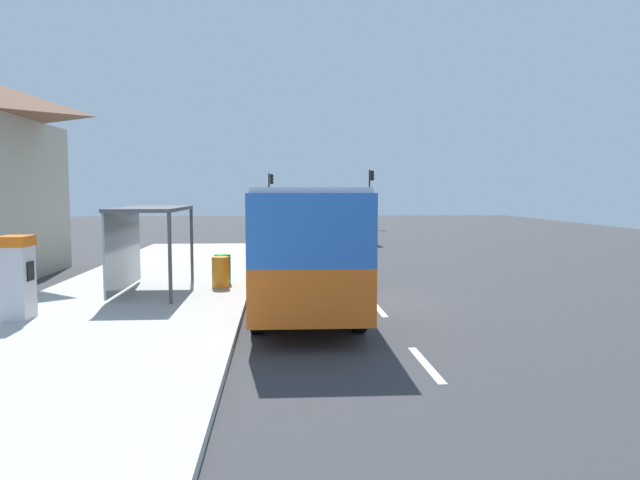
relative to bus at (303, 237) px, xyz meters
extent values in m
cube|color=#38383A|center=(1.71, 13.71, -1.86)|extent=(56.00, 92.00, 0.04)
cube|color=beige|center=(-4.69, 1.71, -1.75)|extent=(6.20, 30.00, 0.18)
cube|color=silver|center=(1.96, -6.29, -1.84)|extent=(0.16, 2.20, 0.01)
cube|color=silver|center=(1.96, -1.29, -1.84)|extent=(0.16, 2.20, 0.01)
cube|color=silver|center=(1.96, 3.71, -1.84)|extent=(0.16, 2.20, 0.01)
cube|color=silver|center=(1.96, 8.71, -1.84)|extent=(0.16, 2.20, 0.01)
cube|color=silver|center=(1.96, 13.71, -1.84)|extent=(0.16, 2.20, 0.01)
cube|color=silver|center=(1.96, 18.71, -1.84)|extent=(0.16, 2.20, 0.01)
cube|color=silver|center=(1.96, 23.71, -1.84)|extent=(0.16, 2.20, 0.01)
cube|color=silver|center=(1.96, 28.71, -1.84)|extent=(0.16, 2.20, 0.01)
cube|color=orange|center=(0.01, -0.02, -0.77)|extent=(2.64, 11.03, 1.15)
cube|color=blue|center=(0.01, -0.02, 0.53)|extent=(2.64, 11.03, 1.45)
cube|color=silver|center=(0.01, -0.02, 1.31)|extent=(2.51, 10.81, 0.12)
cube|color=black|center=(0.08, 5.43, 0.46)|extent=(2.30, 0.15, 1.22)
cube|color=black|center=(-1.20, -0.51, 0.46)|extent=(0.19, 8.58, 1.10)
cylinder|color=black|center=(-1.07, 3.89, -1.34)|extent=(0.29, 1.00, 1.00)
cylinder|color=black|center=(1.19, 3.87, -1.34)|extent=(0.29, 1.00, 1.00)
cylinder|color=black|center=(-1.16, -3.71, -1.34)|extent=(0.29, 1.00, 1.00)
cylinder|color=black|center=(1.10, -3.73, -1.34)|extent=(0.29, 1.00, 1.00)
cube|color=silver|center=(3.91, 19.64, -0.52)|extent=(2.25, 5.29, 1.96)
cube|color=black|center=(3.91, 19.64, -0.19)|extent=(2.19, 3.22, 0.44)
cylinder|color=black|center=(4.91, 17.68, -1.50)|extent=(0.25, 0.69, 0.68)
cylinder|color=black|center=(3.11, 17.60, -1.50)|extent=(0.25, 0.69, 0.68)
cylinder|color=black|center=(4.71, 21.68, -1.50)|extent=(0.25, 0.69, 0.68)
cylinder|color=black|center=(2.92, 21.59, -1.50)|extent=(0.25, 0.69, 0.68)
cube|color=#B7B7BC|center=(4.01, 39.97, -1.22)|extent=(1.86, 4.43, 0.60)
cube|color=black|center=(4.01, 39.77, -0.62)|extent=(1.62, 2.40, 0.60)
cylinder|color=black|center=(3.21, 41.48, -1.52)|extent=(0.21, 0.64, 0.64)
cylinder|color=black|center=(4.85, 41.46, -1.52)|extent=(0.21, 0.64, 0.64)
cylinder|color=black|center=(3.17, 38.48, -1.52)|extent=(0.21, 0.64, 0.64)
cylinder|color=black|center=(4.81, 38.46, -1.52)|extent=(0.21, 0.64, 0.64)
cube|color=black|center=(4.01, 29.67, -1.22)|extent=(1.92, 4.45, 0.60)
cube|color=black|center=(4.02, 29.87, -0.62)|extent=(1.65, 2.42, 0.60)
cylinder|color=black|center=(4.79, 28.15, -1.52)|extent=(0.22, 0.65, 0.64)
cylinder|color=black|center=(3.15, 28.19, -1.52)|extent=(0.22, 0.65, 0.64)
cylinder|color=black|center=(4.87, 31.15, -1.52)|extent=(0.22, 0.65, 0.64)
cylinder|color=black|center=(3.23, 31.19, -1.52)|extent=(0.22, 0.65, 0.64)
cube|color=silver|center=(-6.71, -2.74, -0.81)|extent=(0.60, 0.70, 1.70)
cube|color=orange|center=(-6.71, -2.74, 0.16)|extent=(0.66, 0.76, 0.24)
cube|color=black|center=(-6.40, -2.74, -0.54)|extent=(0.03, 0.36, 0.44)
cylinder|color=orange|center=(-2.49, 1.43, -1.19)|extent=(0.52, 0.52, 0.95)
cylinder|color=green|center=(-2.49, 2.13, -1.19)|extent=(0.52, 0.52, 0.95)
cylinder|color=#2D2D2D|center=(7.11, 32.53, 0.67)|extent=(0.14, 0.14, 5.03)
cube|color=black|center=(7.33, 32.53, 2.69)|extent=(0.24, 0.28, 0.84)
sphere|color=red|center=(7.45, 32.53, 2.97)|extent=(0.16, 0.16, 0.16)
sphere|color=#3C2C03|center=(7.45, 32.53, 2.69)|extent=(0.16, 0.16, 0.16)
sphere|color=black|center=(7.45, 32.53, 2.41)|extent=(0.16, 0.16, 0.16)
cylinder|color=#2D2D2D|center=(-1.49, 33.33, 0.52)|extent=(0.14, 0.14, 4.73)
cube|color=black|center=(-1.27, 33.33, 2.39)|extent=(0.24, 0.28, 0.84)
sphere|color=red|center=(-1.15, 33.33, 2.67)|extent=(0.16, 0.16, 0.16)
sphere|color=#3C2C03|center=(-1.15, 33.33, 2.39)|extent=(0.16, 0.16, 0.16)
sphere|color=black|center=(-1.15, 33.33, 2.11)|extent=(0.16, 0.16, 0.16)
cube|color=#4C4C51|center=(-4.39, 0.81, 0.79)|extent=(1.80, 4.00, 0.10)
cube|color=#8CA5B2|center=(-5.24, 0.81, -0.41)|extent=(0.06, 3.80, 2.30)
cylinder|color=#4C4C51|center=(-3.54, -1.09, -0.44)|extent=(0.10, 0.10, 2.44)
cylinder|color=#4C4C51|center=(-3.54, 2.71, -0.44)|extent=(0.10, 0.10, 2.44)
camera|label=1|loc=(-0.69, -16.26, 1.28)|focal=32.14mm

